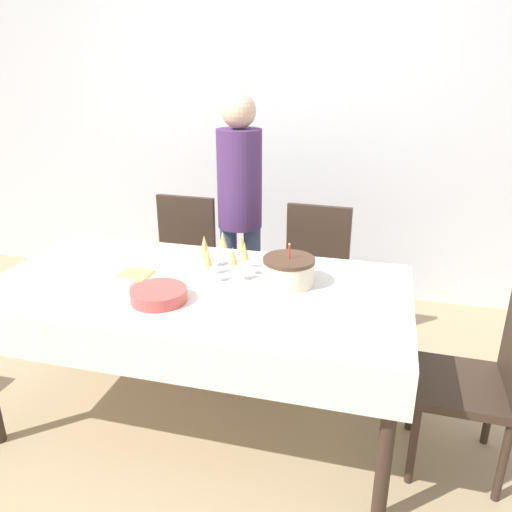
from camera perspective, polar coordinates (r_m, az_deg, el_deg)
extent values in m
plane|color=tan|center=(2.79, -6.05, -17.80)|extent=(12.00, 12.00, 0.00)
cube|color=silver|center=(3.91, 2.63, 15.25)|extent=(8.00, 0.05, 2.70)
cube|color=white|center=(2.39, -6.74, -3.50)|extent=(1.95, 0.96, 0.03)
cube|color=white|center=(2.43, -6.65, -5.43)|extent=(1.98, 0.99, 0.21)
cylinder|color=#38281E|center=(2.11, 14.60, -20.49)|extent=(0.06, 0.06, 0.74)
cylinder|color=#38281E|center=(3.30, -18.81, -4.79)|extent=(0.06, 0.06, 0.74)
cylinder|color=#38281E|center=(2.80, 14.93, -9.11)|extent=(0.06, 0.06, 0.74)
cube|color=#38281E|center=(3.30, -9.05, -2.84)|extent=(0.43, 0.43, 0.04)
cube|color=#38281E|center=(3.37, -7.93, 2.63)|extent=(0.40, 0.05, 0.50)
cylinder|color=#38281E|center=(3.19, -7.25, -8.14)|extent=(0.04, 0.04, 0.40)
cylinder|color=#38281E|center=(3.33, -12.97, -7.13)|extent=(0.04, 0.04, 0.40)
cylinder|color=#38281E|center=(3.48, -4.89, -5.39)|extent=(0.04, 0.04, 0.40)
cylinder|color=#38281E|center=(3.61, -10.23, -4.59)|extent=(0.04, 0.04, 0.40)
cube|color=#38281E|center=(3.08, 6.19, -4.55)|extent=(0.44, 0.44, 0.04)
cube|color=#38281E|center=(3.15, 7.09, 1.34)|extent=(0.40, 0.05, 0.50)
cylinder|color=#38281E|center=(3.00, 8.73, -10.22)|extent=(0.04, 0.04, 0.40)
cylinder|color=#38281E|center=(3.06, 1.99, -9.27)|extent=(0.04, 0.04, 0.40)
cylinder|color=#38281E|center=(3.31, 9.75, -7.08)|extent=(0.04, 0.04, 0.40)
cylinder|color=#38281E|center=(3.37, 3.65, -6.30)|extent=(0.04, 0.04, 0.40)
cube|color=#38281E|center=(2.45, 22.35, -13.51)|extent=(0.43, 0.43, 0.04)
cylinder|color=#38281E|center=(2.42, 17.50, -19.92)|extent=(0.04, 0.04, 0.40)
cylinder|color=#38281E|center=(2.70, 17.43, -14.98)|extent=(0.04, 0.04, 0.40)
cylinder|color=#38281E|center=(2.47, 26.39, -20.35)|extent=(0.04, 0.04, 0.40)
cylinder|color=#38281E|center=(2.75, 25.20, -15.49)|extent=(0.04, 0.04, 0.40)
cylinder|color=beige|center=(2.36, 3.76, -1.92)|extent=(0.24, 0.24, 0.11)
cylinder|color=#4C3323|center=(2.33, 3.80, -0.45)|extent=(0.24, 0.24, 0.02)
cylinder|color=#E53F3F|center=(2.32, 3.82, 0.45)|extent=(0.01, 0.01, 0.06)
sphere|color=#F9CC4C|center=(2.30, 3.85, 1.33)|extent=(0.01, 0.01, 0.01)
cylinder|color=silver|center=(2.47, -3.59, -2.09)|extent=(0.37, 0.37, 0.01)
cylinder|color=silver|center=(2.44, -1.31, -2.21)|extent=(0.05, 0.05, 0.00)
cylinder|color=silver|center=(2.43, -1.31, -1.24)|extent=(0.01, 0.01, 0.08)
cone|color=#E0CC72|center=(2.40, -1.33, 0.64)|extent=(0.04, 0.04, 0.08)
cylinder|color=silver|center=(2.54, -1.66, -1.31)|extent=(0.05, 0.05, 0.00)
cylinder|color=silver|center=(2.52, -1.67, -0.38)|extent=(0.01, 0.01, 0.08)
cone|color=#E0CC72|center=(2.49, -1.69, 1.44)|extent=(0.04, 0.04, 0.08)
cylinder|color=silver|center=(2.60, -3.75, -0.77)|extent=(0.05, 0.05, 0.00)
cylinder|color=silver|center=(2.58, -3.78, 0.15)|extent=(0.01, 0.01, 0.08)
cone|color=#E0CC72|center=(2.56, -3.82, 1.93)|extent=(0.04, 0.04, 0.08)
cylinder|color=silver|center=(2.55, -5.82, -1.29)|extent=(0.05, 0.05, 0.00)
cylinder|color=silver|center=(2.53, -5.86, -0.36)|extent=(0.01, 0.01, 0.08)
cone|color=#E0CC72|center=(2.50, -5.93, 1.45)|extent=(0.04, 0.04, 0.08)
cylinder|color=silver|center=(2.46, -5.77, -2.14)|extent=(0.05, 0.05, 0.00)
cylinder|color=silver|center=(2.44, -5.81, -1.18)|extent=(0.01, 0.01, 0.08)
cone|color=#E0CC72|center=(2.41, -5.88, 0.69)|extent=(0.04, 0.04, 0.08)
cylinder|color=silver|center=(2.37, -5.44, -3.04)|extent=(0.05, 0.05, 0.00)
cylinder|color=silver|center=(2.36, -5.48, -2.05)|extent=(0.01, 0.01, 0.08)
cone|color=#E0CC72|center=(2.32, -5.55, -0.13)|extent=(0.04, 0.04, 0.08)
cylinder|color=silver|center=(2.38, -2.61, -2.88)|extent=(0.05, 0.05, 0.00)
cylinder|color=silver|center=(2.36, -2.62, -1.89)|extent=(0.01, 0.01, 0.08)
cone|color=#E0CC72|center=(2.33, -2.66, 0.03)|extent=(0.04, 0.04, 0.08)
cylinder|color=#CC4C47|center=(2.25, -11.01, -4.93)|extent=(0.25, 0.25, 0.01)
cylinder|color=#CC4C47|center=(2.24, -11.02, -4.77)|extent=(0.25, 0.25, 0.01)
cylinder|color=#CC4C47|center=(2.24, -11.04, -4.61)|extent=(0.25, 0.25, 0.01)
cylinder|color=#CC4C47|center=(2.24, -11.05, -4.45)|extent=(0.25, 0.25, 0.01)
cylinder|color=#CC4C47|center=(2.24, -11.06, -4.29)|extent=(0.25, 0.25, 0.01)
cylinder|color=#CC4C47|center=(2.23, -11.07, -4.13)|extent=(0.25, 0.25, 0.01)
cylinder|color=#CC4C47|center=(2.23, -11.09, -3.96)|extent=(0.25, 0.25, 0.01)
cylinder|color=#CC4C47|center=(2.23, -11.10, -3.80)|extent=(0.25, 0.25, 0.01)
cube|color=silver|center=(2.19, 2.33, -5.27)|extent=(0.27, 0.16, 0.00)
cube|color=silver|center=(2.45, -15.60, -2.91)|extent=(0.17, 0.07, 0.02)
cube|color=#E0D166|center=(2.52, -13.71, -2.11)|extent=(0.15, 0.15, 0.01)
cylinder|color=#3F4C72|center=(3.37, -3.06, -2.73)|extent=(0.11, 0.11, 0.77)
cylinder|color=#3F4C72|center=(3.33, -0.43, -3.02)|extent=(0.11, 0.11, 0.77)
cylinder|color=#4C2D60|center=(3.14, -1.90, 8.76)|extent=(0.28, 0.28, 0.61)
sphere|color=#D8B293|center=(3.07, -1.99, 16.25)|extent=(0.21, 0.21, 0.21)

